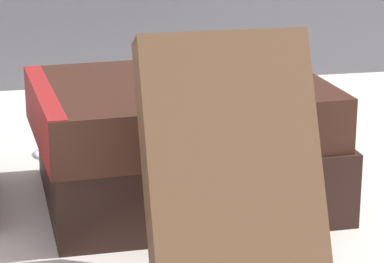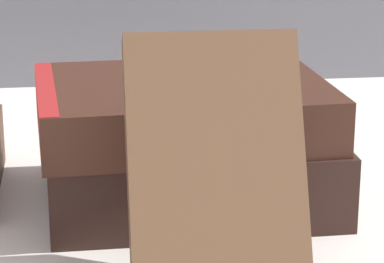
{
  "view_description": "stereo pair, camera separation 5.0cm",
  "coord_description": "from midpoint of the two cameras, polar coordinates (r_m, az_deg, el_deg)",
  "views": [
    {
      "loc": [
        -0.07,
        -0.52,
        0.24
      ],
      "look_at": [
        0.04,
        0.04,
        0.06
      ],
      "focal_mm": 85.0,
      "sensor_mm": 36.0,
      "label": 1
    },
    {
      "loc": [
        -0.02,
        -0.53,
        0.24
      ],
      "look_at": [
        0.04,
        0.04,
        0.06
      ],
      "focal_mm": 85.0,
      "sensor_mm": 36.0,
      "label": 2
    }
  ],
  "objects": [
    {
      "name": "ground_plane",
      "position": [
        0.58,
        -5.86,
        -6.85
      ],
      "size": [
        3.0,
        3.0,
        0.0
      ],
      "primitive_type": "plane",
      "color": "white"
    },
    {
      "name": "book_flat_bottom",
      "position": [
        0.64,
        -3.09,
        -2.12
      ],
      "size": [
        0.2,
        0.16,
        0.05
      ],
      "rotation": [
        0.0,
        0.0,
        0.03
      ],
      "color": "#331E19",
      "rests_on": "ground_plane"
    },
    {
      "name": "book_flat_top",
      "position": [
        0.62,
        -3.62,
        1.42
      ],
      "size": [
        0.2,
        0.16,
        0.04
      ],
      "rotation": [
        0.0,
        0.0,
        0.07
      ],
      "color": "#422319",
      "rests_on": "book_flat_bottom"
    },
    {
      "name": "book_leaning_front",
      "position": [
        0.5,
        -0.35,
        -2.67
      ],
      "size": [
        0.1,
        0.09,
        0.14
      ],
      "rotation": [
        -0.45,
        0.0,
        0.0
      ],
      "color": "brown",
      "rests_on": "ground_plane"
    },
    {
      "name": "pocket_watch",
      "position": [
        0.6,
        -0.55,
        3.11
      ],
      "size": [
        0.06,
        0.06,
        0.01
      ],
      "color": "silver",
      "rests_on": "book_flat_top"
    },
    {
      "name": "reading_glasses",
      "position": [
        0.75,
        -8.44,
        -1.26
      ],
      "size": [
        0.1,
        0.05,
        0.0
      ],
      "rotation": [
        0.0,
        0.0,
        -0.16
      ],
      "color": "#ADADB2",
      "rests_on": "ground_plane"
    }
  ]
}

